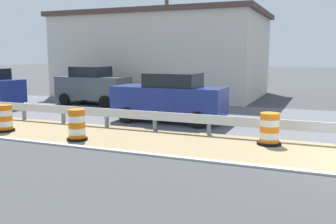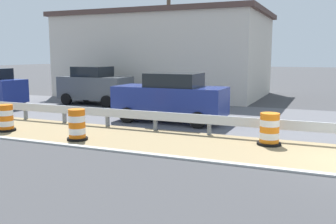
{
  "view_description": "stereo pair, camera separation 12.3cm",
  "coord_description": "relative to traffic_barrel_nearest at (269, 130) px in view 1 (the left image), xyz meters",
  "views": [
    {
      "loc": [
        -10.65,
        1.22,
        2.79
      ],
      "look_at": [
        0.73,
        5.95,
        0.93
      ],
      "focal_mm": 40.75,
      "sensor_mm": 36.0,
      "label": 1
    },
    {
      "loc": [
        -10.6,
        1.11,
        2.79
      ],
      "look_at": [
        0.73,
        5.95,
        0.93
      ],
      "focal_mm": 40.75,
      "sensor_mm": 36.0,
      "label": 2
    }
  ],
  "objects": [
    {
      "name": "utility_pole_near",
      "position": [
        10.52,
        7.89,
        4.28
      ],
      "size": [
        0.24,
        1.8,
        9.14
      ],
      "color": "brown",
      "rests_on": "ground"
    },
    {
      "name": "car_lead_far_lane",
      "position": [
        2.56,
        4.4,
        0.57
      ],
      "size": [
        2.04,
        4.63,
        2.04
      ],
      "rotation": [
        0.0,
        0.0,
        1.57
      ],
      "color": "navy",
      "rests_on": "ground"
    },
    {
      "name": "traffic_barrel_mid",
      "position": [
        -1.59,
        9.23,
        -0.01
      ],
      "size": [
        0.69,
        0.69,
        0.98
      ],
      "color": "orange",
      "rests_on": "ground"
    },
    {
      "name": "car_distant_a",
      "position": [
        6.19,
        10.56,
        0.61
      ],
      "size": [
        2.07,
        4.06,
        2.12
      ],
      "rotation": [
        0.0,
        0.0,
        -1.59
      ],
      "color": "#4C5156",
      "rests_on": "ground"
    },
    {
      "name": "traffic_barrel_close",
      "position": [
        -1.78,
        5.91,
        0.01
      ],
      "size": [
        0.68,
        0.68,
        1.02
      ],
      "color": "orange",
      "rests_on": "ground"
    },
    {
      "name": "roadside_shop_near",
      "position": [
        12.57,
        8.97,
        2.33
      ],
      "size": [
        8.61,
        13.62,
        5.54
      ],
      "color": "beige",
      "rests_on": "ground"
    },
    {
      "name": "traffic_barrel_nearest",
      "position": [
        0.0,
        0.0,
        0.0
      ],
      "size": [
        0.75,
        0.75,
        1.0
      ],
      "color": "orange",
      "rests_on": "ground"
    }
  ]
}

